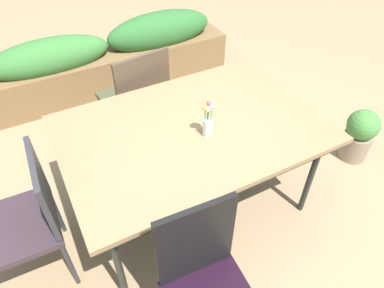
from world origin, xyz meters
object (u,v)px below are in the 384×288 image
at_px(chair_far_side, 137,95).
at_px(potted_plant, 360,134).
at_px(dining_table, 192,132).
at_px(flower_vase, 208,119).
at_px(chair_end_left, 26,217).
at_px(chair_near_left, 205,280).
at_px(planter_box, 111,59).

bearing_deg(chair_far_side, potted_plant, -40.66).
height_order(dining_table, potted_plant, dining_table).
height_order(flower_vase, potted_plant, flower_vase).
bearing_deg(flower_vase, chair_end_left, 174.58).
xyz_separation_m(dining_table, chair_near_left, (-0.37, -0.82, -0.19)).
height_order(chair_near_left, planter_box, chair_near_left).
relative_size(dining_table, chair_end_left, 1.83).
height_order(dining_table, planter_box, dining_table).
height_order(chair_far_side, flower_vase, flower_vase).
bearing_deg(chair_end_left, chair_near_left, -137.01).
distance_m(chair_near_left, flower_vase, 0.90).
distance_m(chair_near_left, chair_end_left, 1.09).
relative_size(chair_far_side, flower_vase, 3.80).
xyz_separation_m(chair_end_left, potted_plant, (2.58, -0.21, -0.27)).
height_order(chair_far_side, planter_box, chair_far_side).
height_order(chair_near_left, chair_far_side, chair_near_left).
bearing_deg(potted_plant, chair_far_side, 146.91).
bearing_deg(chair_far_side, planter_box, 77.34).
xyz_separation_m(chair_near_left, chair_far_side, (0.29, 1.64, 0.00)).
xyz_separation_m(chair_end_left, flower_vase, (1.13, -0.11, 0.37)).
relative_size(chair_end_left, planter_box, 0.34).
bearing_deg(dining_table, chair_far_side, 95.35).
relative_size(dining_table, potted_plant, 3.40).
height_order(dining_table, chair_near_left, chair_near_left).
xyz_separation_m(chair_far_side, flower_vase, (0.13, -0.93, 0.35)).
bearing_deg(flower_vase, chair_near_left, -120.22).
bearing_deg(potted_plant, dining_table, 172.10).
xyz_separation_m(planter_box, potted_plant, (1.48, -2.07, -0.09)).
bearing_deg(flower_vase, dining_table, 113.83).
height_order(dining_table, chair_far_side, chair_far_side).
bearing_deg(chair_far_side, chair_end_left, -148.40).
xyz_separation_m(chair_far_side, chair_end_left, (-1.01, -0.82, -0.01)).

